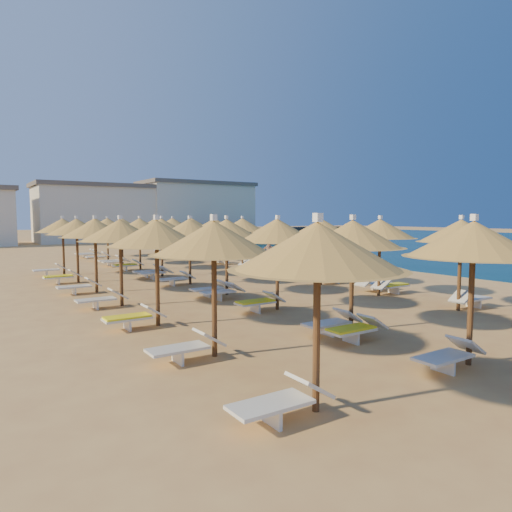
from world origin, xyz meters
TOP-DOWN VIEW (x-y plane):
  - ground at (0.00, 0.00)m, footprint 220.00×220.00m
  - jetty at (28.30, 43.12)m, footprint 30.23×9.42m
  - hotel_blocks at (3.14, 45.72)m, footprint 46.74×9.83m
  - parasol_row_east at (2.01, 3.66)m, footprint 2.88×41.21m
  - parasol_row_west at (-3.00, 3.66)m, footprint 2.88×41.21m
  - parasol_row_inland at (-7.26, 1.92)m, footprint 2.88×23.79m
  - loungers at (-1.74, 3.18)m, footprint 12.37×38.93m
  - beachgoer_b at (4.67, 6.60)m, footprint 0.74×0.88m
  - beachgoer_c at (4.90, 10.35)m, footprint 0.98×0.90m
  - beachgoer_a at (4.92, 2.84)m, footprint 0.67×0.80m

SIDE VIEW (x-z plane):
  - ground at x=0.00m, z-range 0.00..0.00m
  - loungers at x=-1.74m, z-range 0.01..0.67m
  - jetty at x=28.30m, z-range 0.00..1.50m
  - beachgoer_c at x=4.90m, z-range 0.00..1.61m
  - beachgoer_b at x=4.67m, z-range 0.00..1.62m
  - beachgoer_a at x=4.92m, z-range 0.00..1.87m
  - parasol_row_inland at x=-7.26m, z-range 1.03..4.24m
  - parasol_row_east at x=2.01m, z-range 1.03..4.24m
  - parasol_row_west at x=-3.00m, z-range 1.03..4.24m
  - hotel_blocks at x=3.14m, z-range -0.35..7.75m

